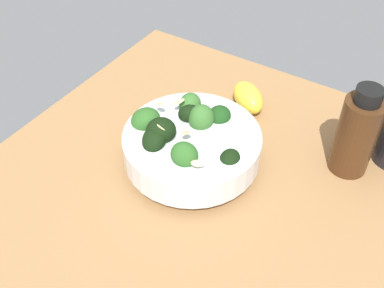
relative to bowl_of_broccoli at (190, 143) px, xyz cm
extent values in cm
cube|color=#996D42|center=(1.16, 3.13, -5.58)|extent=(61.34, 61.34, 3.08)
cylinder|color=white|center=(0.00, 0.34, -3.31)|extent=(11.00, 11.00, 1.45)
cylinder|color=white|center=(0.00, 0.34, -0.41)|extent=(19.99, 19.99, 4.35)
cylinder|color=silver|center=(0.00, 0.34, 1.36)|extent=(16.94, 16.94, 0.80)
cylinder|color=#589D47|center=(-3.11, -0.04, 0.68)|extent=(2.24, 2.12, 1.39)
ellipsoid|color=#386B2B|center=(-3.11, -0.04, 2.48)|extent=(5.97, 4.55, 5.65)
cylinder|color=#589D47|center=(2.50, -3.23, 0.78)|extent=(2.46, 2.16, 1.96)
ellipsoid|color=black|center=(2.50, -3.23, 2.76)|extent=(5.84, 6.05, 4.28)
cylinder|color=#2F662B|center=(-3.06, -2.02, 0.71)|extent=(1.94, 1.93, 1.69)
ellipsoid|color=black|center=(-3.06, -2.02, 2.50)|extent=(5.07, 5.06, 3.80)
cylinder|color=#2F662B|center=(-5.44, -3.47, 0.23)|extent=(1.78, 2.04, 2.04)
ellipsoid|color=#386B2B|center=(-5.44, -3.47, 2.08)|extent=(5.17, 4.62, 3.57)
cylinder|color=#589D47|center=(1.39, -6.99, 0.20)|extent=(2.08, 2.08, 1.54)
ellipsoid|color=#2D6023|center=(1.39, -6.99, 2.09)|extent=(5.10, 5.80, 4.57)
cylinder|color=#4A8F3C|center=(1.44, 7.14, -0.19)|extent=(1.53, 1.68, 1.69)
ellipsoid|color=black|center=(1.44, 7.14, 1.43)|extent=(3.95, 3.11, 3.21)
cylinder|color=#3C7A32|center=(3.08, 0.86, 0.25)|extent=(1.45, 1.33, 1.67)
ellipsoid|color=#2D6023|center=(3.08, 0.86, 1.71)|extent=(3.79, 3.62, 2.55)
cylinder|color=#4A8F3C|center=(4.03, -3.32, 0.56)|extent=(1.69, 1.73, 1.55)
ellipsoid|color=black|center=(4.03, -3.32, 2.29)|extent=(5.99, 5.64, 4.75)
cylinder|color=#2F662B|center=(-5.59, 1.58, 0.37)|extent=(1.38, 1.40, 1.07)
ellipsoid|color=#194216|center=(-5.59, 1.58, 1.84)|extent=(5.35, 4.93, 3.93)
cylinder|color=#589D47|center=(4.56, 2.03, 0.90)|extent=(1.63, 1.80, 1.34)
ellipsoid|color=#2D6023|center=(4.56, 2.03, 2.43)|extent=(4.66, 5.01, 5.45)
ellipsoid|color=#DBBC84|center=(3.11, -2.51, 4.05)|extent=(1.38, 2.06, 1.50)
ellipsoid|color=#DBBC84|center=(1.84, 0.52, 3.64)|extent=(1.81, 1.12, 1.07)
ellipsoid|color=#DBBC84|center=(5.23, 4.51, 2.71)|extent=(1.64, 2.05, 0.73)
ellipsoid|color=#DBBC84|center=(-1.04, -5.89, 4.00)|extent=(1.63, 2.06, 1.07)
ellipsoid|color=#DBBC84|center=(-3.10, -3.90, 3.89)|extent=(1.91, 1.96, 1.12)
ellipsoid|color=#DBBC84|center=(0.90, -3.88, 3.17)|extent=(2.01, 1.95, 0.34)
ellipsoid|color=yellow|center=(-16.50, 1.10, -1.93)|extent=(8.14, 8.60, 4.21)
cylinder|color=#472814|center=(-11.87, 20.21, 2.05)|extent=(5.66, 5.66, 12.18)
cylinder|color=black|center=(-11.87, 20.21, 9.22)|extent=(3.70, 3.70, 2.15)
camera|label=1|loc=(41.95, 26.91, 46.60)|focal=43.99mm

